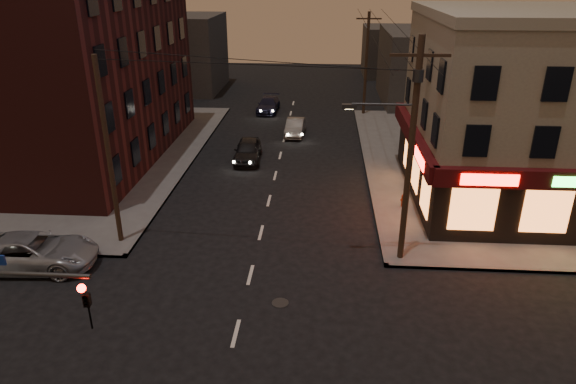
# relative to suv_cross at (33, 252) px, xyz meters

# --- Properties ---
(ground) EXTENTS (120.00, 120.00, 0.00)m
(ground) POSITION_rel_suv_cross_xyz_m (9.87, -4.00, -0.79)
(ground) COLOR black
(ground) RESTS_ON ground
(sidewalk_ne) EXTENTS (24.00, 28.00, 0.15)m
(sidewalk_ne) POSITION_rel_suv_cross_xyz_m (27.87, 15.00, -0.71)
(sidewalk_ne) COLOR #514F4C
(sidewalk_ne) RESTS_ON ground
(sidewalk_nw) EXTENTS (24.00, 28.00, 0.15)m
(sidewalk_nw) POSITION_rel_suv_cross_xyz_m (-8.13, 15.00, -0.71)
(sidewalk_nw) COLOR #514F4C
(sidewalk_nw) RESTS_ON ground
(pizza_building) EXTENTS (15.85, 12.85, 10.50)m
(pizza_building) POSITION_rel_suv_cross_xyz_m (25.80, 9.43, 4.56)
(pizza_building) COLOR tan
(pizza_building) RESTS_ON sidewalk_ne
(brick_apartment) EXTENTS (12.00, 20.00, 13.00)m
(brick_apartment) POSITION_rel_suv_cross_xyz_m (-4.63, 15.00, 5.86)
(brick_apartment) COLOR #431815
(brick_apartment) RESTS_ON sidewalk_nw
(bg_building_ne_a) EXTENTS (10.00, 12.00, 7.00)m
(bg_building_ne_a) POSITION_rel_suv_cross_xyz_m (23.87, 34.00, 2.71)
(bg_building_ne_a) COLOR #3F3D3A
(bg_building_ne_a) RESTS_ON ground
(bg_building_nw) EXTENTS (9.00, 10.00, 8.00)m
(bg_building_nw) POSITION_rel_suv_cross_xyz_m (-3.13, 38.00, 3.21)
(bg_building_nw) COLOR #3F3D3A
(bg_building_nw) RESTS_ON ground
(bg_building_ne_b) EXTENTS (8.00, 8.00, 6.00)m
(bg_building_ne_b) POSITION_rel_suv_cross_xyz_m (21.87, 48.00, 2.21)
(bg_building_ne_b) COLOR #3F3D3A
(bg_building_ne_b) RESTS_ON ground
(utility_pole_main) EXTENTS (4.20, 0.44, 10.00)m
(utility_pole_main) POSITION_rel_suv_cross_xyz_m (16.55, 1.80, 4.97)
(utility_pole_main) COLOR #382619
(utility_pole_main) RESTS_ON sidewalk_ne
(utility_pole_far) EXTENTS (0.26, 0.26, 9.00)m
(utility_pole_far) POSITION_rel_suv_cross_xyz_m (16.67, 28.00, 3.86)
(utility_pole_far) COLOR #382619
(utility_pole_far) RESTS_ON sidewalk_ne
(utility_pole_west) EXTENTS (0.24, 0.24, 9.00)m
(utility_pole_west) POSITION_rel_suv_cross_xyz_m (3.07, 2.50, 3.86)
(utility_pole_west) COLOR #382619
(utility_pole_west) RESTS_ON sidewalk_nw
(suv_cross) EXTENTS (5.83, 2.98, 1.58)m
(suv_cross) POSITION_rel_suv_cross_xyz_m (0.00, 0.00, 0.00)
(suv_cross) COLOR #919499
(suv_cross) RESTS_ON ground
(sedan_near) EXTENTS (2.00, 4.51, 1.51)m
(sedan_near) POSITION_rel_suv_cross_xyz_m (7.67, 14.81, -0.03)
(sedan_near) COLOR black
(sedan_near) RESTS_ON ground
(sedan_mid) EXTENTS (1.59, 4.06, 1.32)m
(sedan_mid) POSITION_rel_suv_cross_xyz_m (10.66, 21.14, -0.13)
(sedan_mid) COLOR slate
(sedan_mid) RESTS_ON ground
(sedan_far) EXTENTS (2.05, 4.66, 1.33)m
(sedan_far) POSITION_rel_suv_cross_xyz_m (7.69, 28.52, -0.12)
(sedan_far) COLOR black
(sedan_far) RESTS_ON ground
(fire_hydrant) EXTENTS (0.33, 0.33, 0.72)m
(fire_hydrant) POSITION_rel_suv_cross_xyz_m (17.54, 7.45, -0.24)
(fire_hydrant) COLOR #96270D
(fire_hydrant) RESTS_ON sidewalk_ne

